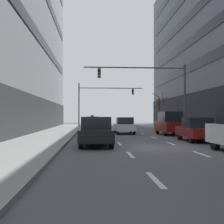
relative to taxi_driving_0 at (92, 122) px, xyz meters
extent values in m
plane|color=#515156|center=(3.22, -26.29, -0.81)|extent=(120.00, 120.00, 0.00)
cube|color=gray|center=(-3.51, -26.29, -0.74)|extent=(3.96, 80.00, 0.14)
cube|color=silver|center=(1.63, -34.29, -0.80)|extent=(0.16, 2.00, 0.01)
cube|color=silver|center=(1.63, -29.29, -0.80)|extent=(0.16, 2.00, 0.01)
cube|color=silver|center=(1.63, -24.29, -0.80)|extent=(0.16, 2.00, 0.01)
cube|color=silver|center=(1.63, -19.29, -0.80)|extent=(0.16, 2.00, 0.01)
cube|color=silver|center=(1.63, -14.29, -0.80)|extent=(0.16, 2.00, 0.01)
cube|color=silver|center=(1.63, -9.29, -0.80)|extent=(0.16, 2.00, 0.01)
cube|color=silver|center=(1.63, -4.29, -0.80)|extent=(0.16, 2.00, 0.01)
cube|color=silver|center=(1.63, 0.71, -0.80)|extent=(0.16, 2.00, 0.01)
cube|color=silver|center=(1.63, 5.71, -0.80)|extent=(0.16, 2.00, 0.01)
cube|color=silver|center=(4.80, -29.29, -0.80)|extent=(0.16, 2.00, 0.01)
cube|color=silver|center=(4.80, -24.29, -0.80)|extent=(0.16, 2.00, 0.01)
cube|color=silver|center=(4.80, -19.29, -0.80)|extent=(0.16, 2.00, 0.01)
cube|color=silver|center=(4.80, -14.29, -0.80)|extent=(0.16, 2.00, 0.01)
cube|color=silver|center=(4.80, -9.29, -0.80)|extent=(0.16, 2.00, 0.01)
cube|color=silver|center=(4.80, -4.29, -0.80)|extent=(0.16, 2.00, 0.01)
cube|color=silver|center=(4.80, 0.71, -0.80)|extent=(0.16, 2.00, 0.01)
cube|color=silver|center=(4.80, 5.71, -0.80)|extent=(0.16, 2.00, 0.01)
cylinder|color=black|center=(-0.77, 1.40, -0.48)|extent=(0.23, 0.66, 0.65)
cylinder|color=black|center=(0.81, 1.38, -0.48)|extent=(0.23, 0.66, 0.65)
cylinder|color=black|center=(-0.81, -1.27, -0.48)|extent=(0.23, 0.66, 0.65)
cylinder|color=black|center=(0.78, -1.29, -0.48)|extent=(0.23, 0.66, 0.65)
cube|color=yellow|center=(0.00, 0.05, -0.16)|extent=(1.88, 4.39, 0.63)
cube|color=black|center=(0.00, -0.14, 0.49)|extent=(1.61, 1.90, 0.67)
cube|color=white|center=(-0.61, 2.20, -0.05)|extent=(0.20, 0.08, 0.14)
cube|color=red|center=(-0.67, -2.08, -0.05)|extent=(0.20, 0.08, 0.14)
cube|color=white|center=(0.67, 2.19, -0.05)|extent=(0.20, 0.08, 0.14)
cube|color=red|center=(0.61, -2.10, -0.05)|extent=(0.20, 0.08, 0.14)
cube|color=black|center=(0.00, -0.14, 0.92)|extent=(0.44, 0.20, 0.18)
cylinder|color=black|center=(2.32, -12.74, -0.49)|extent=(0.21, 0.63, 0.63)
cylinder|color=black|center=(3.86, -12.75, -0.49)|extent=(0.21, 0.63, 0.63)
cylinder|color=black|center=(2.31, -15.32, -0.49)|extent=(0.21, 0.63, 0.63)
cylinder|color=black|center=(3.84, -15.33, -0.49)|extent=(0.21, 0.63, 0.63)
cube|color=white|center=(3.08, -14.04, -0.19)|extent=(1.79, 4.22, 0.61)
cube|color=black|center=(3.08, -14.23, 0.45)|extent=(1.54, 1.83, 0.65)
cube|color=white|center=(2.48, -11.97, -0.08)|extent=(0.19, 0.08, 0.13)
cube|color=red|center=(2.45, -16.10, -0.08)|extent=(0.19, 0.08, 0.13)
cube|color=white|center=(3.71, -11.98, -0.08)|extent=(0.19, 0.08, 0.13)
cube|color=red|center=(3.68, -16.11, -0.08)|extent=(0.19, 0.08, 0.13)
cylinder|color=black|center=(-0.53, -14.05, -0.50)|extent=(0.24, 0.63, 0.63)
cylinder|color=black|center=(0.98, -14.13, -0.50)|extent=(0.24, 0.63, 0.63)
cylinder|color=black|center=(-0.66, -16.60, -0.50)|extent=(0.24, 0.63, 0.63)
cylinder|color=black|center=(0.86, -16.68, -0.50)|extent=(0.24, 0.63, 0.63)
cube|color=navy|center=(0.16, -15.37, -0.19)|extent=(1.95, 4.25, 0.61)
cube|color=black|center=(0.15, -15.55, 0.43)|extent=(1.60, 1.87, 0.64)
cube|color=white|center=(-0.35, -13.29, -0.09)|extent=(0.19, 0.09, 0.13)
cube|color=red|center=(-0.55, -17.38, -0.09)|extent=(0.19, 0.09, 0.13)
cube|color=white|center=(0.87, -13.35, -0.09)|extent=(0.19, 0.09, 0.13)
cube|color=red|center=(0.67, -17.44, -0.09)|extent=(0.19, 0.09, 0.13)
cylinder|color=black|center=(-0.60, -24.10, -0.48)|extent=(0.22, 0.66, 0.66)
cylinder|color=black|center=(1.00, -24.11, -0.48)|extent=(0.22, 0.66, 0.66)
cylinder|color=black|center=(-0.61, -26.79, -0.48)|extent=(0.22, 0.66, 0.66)
cylinder|color=black|center=(0.98, -26.80, -0.48)|extent=(0.22, 0.66, 0.66)
cube|color=black|center=(0.19, -25.45, -0.16)|extent=(1.87, 4.41, 0.64)
cube|color=black|center=(0.19, -25.65, 0.50)|extent=(1.61, 1.91, 0.68)
cube|color=white|center=(-0.44, -23.29, -0.05)|extent=(0.20, 0.08, 0.14)
cube|color=red|center=(-0.46, -27.60, -0.05)|extent=(0.20, 0.08, 0.14)
cube|color=white|center=(0.85, -23.30, -0.05)|extent=(0.20, 0.08, 0.14)
cube|color=red|center=(0.82, -27.61, -0.05)|extent=(0.20, 0.08, 0.14)
cylinder|color=black|center=(6.06, -27.81, -0.46)|extent=(0.24, 0.70, 0.70)
cube|color=white|center=(6.22, -26.95, 0.18)|extent=(0.21, 0.09, 0.15)
cylinder|color=black|center=(6.19, -21.58, -0.49)|extent=(0.23, 0.64, 0.64)
cylinder|color=black|center=(7.73, -21.62, -0.49)|extent=(0.23, 0.64, 0.64)
cylinder|color=black|center=(6.11, -24.18, -0.49)|extent=(0.23, 0.64, 0.64)
cylinder|color=black|center=(7.65, -24.23, -0.49)|extent=(0.23, 0.64, 0.64)
cube|color=maroon|center=(6.92, -22.90, -0.18)|extent=(1.90, 4.30, 0.62)
cube|color=black|center=(6.92, -23.10, 0.46)|extent=(1.60, 1.88, 0.66)
cube|color=white|center=(6.36, -20.80, -0.07)|extent=(0.20, 0.08, 0.14)
cube|color=red|center=(6.24, -24.97, -0.07)|extent=(0.20, 0.08, 0.14)
cube|color=white|center=(7.61, -20.84, -0.07)|extent=(0.20, 0.08, 0.14)
cube|color=red|center=(7.48, -25.00, -0.07)|extent=(0.20, 0.08, 0.14)
cylinder|color=black|center=(6.11, -14.93, -0.48)|extent=(0.23, 0.65, 0.65)
cylinder|color=black|center=(7.68, -14.90, -0.48)|extent=(0.23, 0.65, 0.65)
cylinder|color=black|center=(6.17, -17.58, -0.48)|extent=(0.23, 0.65, 0.65)
cylinder|color=black|center=(7.74, -17.55, -0.48)|extent=(0.23, 0.65, 0.65)
cube|color=maroon|center=(6.92, -16.24, -0.04)|extent=(1.90, 4.36, 0.88)
cube|color=black|center=(6.92, -16.24, 0.84)|extent=(1.63, 2.59, 0.88)
cube|color=white|center=(6.24, -14.14, 0.11)|extent=(0.20, 0.08, 0.14)
cube|color=red|center=(6.34, -18.37, 0.11)|extent=(0.20, 0.08, 0.14)
cube|color=white|center=(7.51, -14.11, 0.11)|extent=(0.20, 0.08, 0.14)
cube|color=red|center=(7.60, -18.35, 0.11)|extent=(0.20, 0.08, 0.14)
cylinder|color=#4C4C51|center=(8.37, -16.02, 2.48)|extent=(0.18, 0.18, 6.29)
cylinder|color=#4C4C51|center=(3.80, -16.02, 5.23)|extent=(9.14, 0.12, 0.12)
cube|color=black|center=(0.60, -16.02, 4.71)|extent=(0.28, 0.24, 0.84)
sphere|color=#4B0704|center=(0.60, -16.16, 4.97)|extent=(0.17, 0.17, 0.17)
sphere|color=#523505|center=(0.60, -16.16, 4.71)|extent=(0.17, 0.17, 0.17)
sphere|color=green|center=(0.60, -16.16, 4.45)|extent=(0.17, 0.17, 0.17)
cylinder|color=#4C4C51|center=(-1.93, 0.93, 2.52)|extent=(0.18, 0.18, 6.38)
cylinder|color=#4C4C51|center=(2.74, 0.93, 5.02)|extent=(9.36, 0.12, 0.12)
cube|color=black|center=(6.02, 0.93, 4.50)|extent=(0.28, 0.24, 0.84)
sphere|color=#4B0704|center=(6.02, 0.79, 4.76)|extent=(0.17, 0.17, 0.17)
sphere|color=#523505|center=(6.02, 0.79, 4.50)|extent=(0.17, 0.17, 0.17)
sphere|color=green|center=(6.02, 0.79, 4.24)|extent=(0.17, 0.17, 0.17)
cylinder|color=#4C3823|center=(9.56, -0.73, 1.37)|extent=(0.28, 0.28, 4.08)
cylinder|color=#42301E|center=(10.30, -0.37, 3.16)|extent=(0.80, 1.55, 1.03)
cylinder|color=#42301E|center=(9.16, -0.42, 2.44)|extent=(0.70, 0.86, 0.83)
cylinder|color=#42301E|center=(9.35, -1.64, 3.52)|extent=(1.87, 0.49, 1.22)
cylinder|color=#42301E|center=(10.10, -0.95, 3.42)|extent=(0.53, 1.17, 1.64)
cylinder|color=#42301E|center=(9.37, -1.26, 2.82)|extent=(1.13, 0.46, 1.34)
cylinder|color=black|center=(10.66, -9.23, -0.25)|extent=(0.13, 0.13, 0.83)
cylinder|color=black|center=(10.62, -9.06, -0.25)|extent=(0.13, 0.13, 0.83)
cube|color=black|center=(10.64, -9.15, 0.45)|extent=(0.28, 0.38, 0.59)
sphere|color=#9E704C|center=(10.64, -9.15, 0.85)|extent=(0.21, 0.21, 0.21)
cylinder|color=black|center=(10.70, -9.36, 0.48)|extent=(0.09, 0.09, 0.53)
cylinder|color=black|center=(10.59, -8.93, 0.48)|extent=(0.09, 0.09, 0.53)
cylinder|color=#383D59|center=(9.57, -10.98, -0.25)|extent=(0.13, 0.13, 0.85)
cylinder|color=#383D59|center=(9.72, -11.06, -0.25)|extent=(0.13, 0.13, 0.85)
cube|color=gray|center=(9.65, -11.02, 0.48)|extent=(0.39, 0.33, 0.60)
sphere|color=#D8AD84|center=(9.65, -11.02, 0.89)|extent=(0.22, 0.22, 0.22)
cylinder|color=gray|center=(9.45, -10.92, 0.51)|extent=(0.09, 0.09, 0.54)
cylinder|color=gray|center=(9.85, -11.12, 0.51)|extent=(0.09, 0.09, 0.54)
camera|label=1|loc=(-0.04, -41.94, 0.88)|focal=46.84mm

